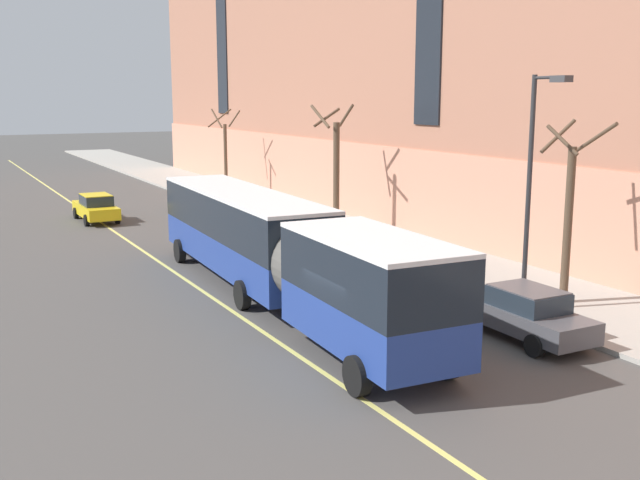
{
  "coord_description": "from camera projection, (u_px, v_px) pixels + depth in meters",
  "views": [
    {
      "loc": [
        -9.8,
        -16.33,
        7.08
      ],
      "look_at": [
        3.05,
        7.64,
        1.8
      ],
      "focal_mm": 42.0,
      "sensor_mm": 36.0,
      "label": 1
    }
  ],
  "objects": [
    {
      "name": "lane_centerline",
      "position": [
        272.0,
        338.0,
        22.13
      ],
      "size": [
        0.16,
        140.0,
        0.01
      ],
      "primitive_type": "cube",
      "color": "#E0D66B",
      "rests_on": "ground"
    },
    {
      "name": "ground_plane",
      "position": [
        354.0,
        364.0,
        20.02
      ],
      "size": [
        260.0,
        260.0,
        0.0
      ],
      "primitive_type": "plane",
      "color": "#4C4947"
    },
    {
      "name": "city_bus",
      "position": [
        275.0,
        245.0,
        25.5
      ],
      "size": [
        3.73,
        19.57,
        3.5
      ],
      "color": "navy",
      "rests_on": "ground"
    },
    {
      "name": "street_tree_far_uptown",
      "position": [
        335.0,
        167.0,
        38.47
      ],
      "size": [
        1.74,
        1.96,
        6.49
      ],
      "color": "brown",
      "rests_on": "sidewalk"
    },
    {
      "name": "street_lamp",
      "position": [
        535.0,
        171.0,
        23.48
      ],
      "size": [
        0.36,
        1.48,
        7.55
      ],
      "color": "#2D2D30",
      "rests_on": "sidewalk"
    },
    {
      "name": "parked_car_darkgray_0",
      "position": [
        523.0,
        312.0,
        22.02
      ],
      "size": [
        1.92,
        4.73,
        1.56
      ],
      "color": "#4C4C51",
      "rests_on": "ground"
    },
    {
      "name": "parked_car_silver_1",
      "position": [
        204.0,
        199.0,
        46.3
      ],
      "size": [
        2.11,
        4.42,
        1.56
      ],
      "color": "#B7B7BC",
      "rests_on": "ground"
    },
    {
      "name": "parked_car_silver_3",
      "position": [
        243.0,
        213.0,
        40.62
      ],
      "size": [
        2.03,
        4.49,
        1.56
      ],
      "color": "#B7B7BC",
      "rests_on": "ground"
    },
    {
      "name": "fire_hydrant",
      "position": [
        427.0,
        268.0,
        28.88
      ],
      "size": [
        0.42,
        0.24,
        0.72
      ],
      "color": "red",
      "rests_on": "sidewalk"
    },
    {
      "name": "street_tree_mid_block",
      "position": [
        569.0,
        211.0,
        24.9
      ],
      "size": [
        1.84,
        1.89,
        6.14
      ],
      "color": "brown",
      "rests_on": "sidewalk"
    },
    {
      "name": "sidewalk",
      "position": [
        537.0,
        292.0,
        26.99
      ],
      "size": [
        5.64,
        160.0,
        0.15
      ],
      "primitive_type": "cube",
      "color": "#ADA89E",
      "rests_on": "ground"
    },
    {
      "name": "taxi_cab",
      "position": [
        96.0,
        208.0,
        42.55
      ],
      "size": [
        1.93,
        4.77,
        1.56
      ],
      "color": "yellow",
      "rests_on": "ground"
    },
    {
      "name": "street_tree_far_downtown",
      "position": [
        225.0,
        152.0,
        52.18
      ],
      "size": [
        1.86,
        1.76,
        6.01
      ],
      "color": "brown",
      "rests_on": "sidewalk"
    }
  ]
}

